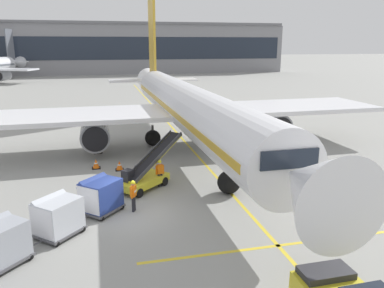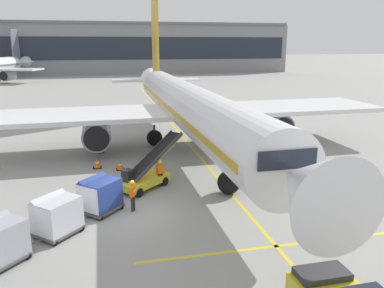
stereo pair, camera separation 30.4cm
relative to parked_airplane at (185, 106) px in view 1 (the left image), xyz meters
The scene contains 14 objects.
ground_plane 14.77m from the parked_airplane, 113.91° to the right, with size 600.00×600.00×0.00m, color gray.
parked_airplane is the anchor object (origin of this frame).
belt_loader 10.67m from the parked_airplane, 116.51° to the right, with size 4.75×4.49×3.05m.
baggage_cart_lead 14.59m from the parked_airplane, 120.80° to the right, with size 2.53×2.56×1.91m.
baggage_cart_second 17.41m from the parked_airplane, 122.74° to the right, with size 2.53×2.56×1.91m.
ground_crew_by_loader 10.28m from the parked_airplane, 111.74° to the right, with size 0.56×0.33×1.74m.
ground_crew_by_carts 14.04m from the parked_airplane, 114.10° to the right, with size 0.38×0.52×1.74m.
ground_crew_marshaller 13.70m from the parked_airplane, 122.43° to the right, with size 0.44×0.44×1.74m.
safety_cone_engine_keepout 9.48m from the parked_airplane, 149.12° to the right, with size 0.61×0.61×0.69m.
safety_cone_wingtip 8.17m from the parked_airplane, behind, with size 0.70×0.70×0.78m.
safety_cone_nose_mark 8.69m from the parked_airplane, 138.31° to the right, with size 0.60×0.60×0.68m.
apron_guidance_line_lead_in 3.70m from the parked_airplane, 70.13° to the right, with size 0.20×110.00×0.01m.
apron_guidance_line_stop_bar 18.15m from the parked_airplane, 89.96° to the right, with size 12.00×0.20×0.01m.
terminal_building 93.63m from the parked_airplane, 90.64° to the left, with size 103.18×18.11×15.15m.
Camera 1 is at (-1.21, -18.77, 8.72)m, focal length 35.80 mm.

